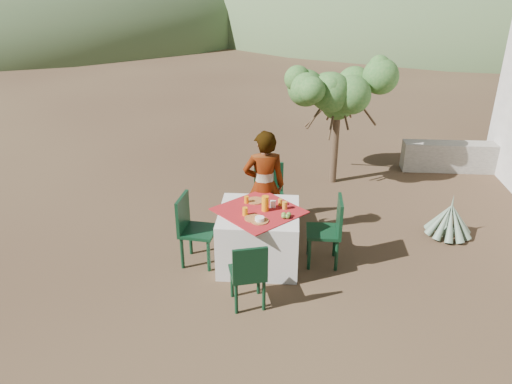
{
  "coord_description": "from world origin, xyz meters",
  "views": [
    {
      "loc": [
        0.15,
        -5.68,
        3.67
      ],
      "look_at": [
        -0.28,
        0.37,
        0.83
      ],
      "focal_mm": 35.0,
      "sensor_mm": 36.0,
      "label": 1
    }
  ],
  "objects_px": {
    "chair_left": "(192,227)",
    "juice_pitcher": "(265,203)",
    "table": "(259,236)",
    "chair_near": "(249,273)",
    "shrub_tree": "(342,97)",
    "agave": "(449,220)",
    "person": "(264,186)",
    "chair_right": "(330,228)",
    "chair_far": "(269,192)"
  },
  "relations": [
    {
      "from": "shrub_tree",
      "to": "agave",
      "type": "height_order",
      "value": "shrub_tree"
    },
    {
      "from": "table",
      "to": "chair_near",
      "type": "relative_size",
      "value": 1.53
    },
    {
      "from": "chair_far",
      "to": "chair_near",
      "type": "xyz_separation_m",
      "value": [
        -0.13,
        -2.05,
        -0.05
      ]
    },
    {
      "from": "chair_near",
      "to": "shrub_tree",
      "type": "height_order",
      "value": "shrub_tree"
    },
    {
      "from": "shrub_tree",
      "to": "juice_pitcher",
      "type": "height_order",
      "value": "shrub_tree"
    },
    {
      "from": "table",
      "to": "chair_left",
      "type": "height_order",
      "value": "chair_left"
    },
    {
      "from": "chair_near",
      "to": "agave",
      "type": "relative_size",
      "value": 1.18
    },
    {
      "from": "agave",
      "to": "shrub_tree",
      "type": "bearing_deg",
      "value": 128.15
    },
    {
      "from": "chair_far",
      "to": "juice_pitcher",
      "type": "height_order",
      "value": "juice_pitcher"
    },
    {
      "from": "table",
      "to": "chair_far",
      "type": "bearing_deg",
      "value": 85.61
    },
    {
      "from": "chair_far",
      "to": "juice_pitcher",
      "type": "relative_size",
      "value": 4.71
    },
    {
      "from": "table",
      "to": "chair_near",
      "type": "distance_m",
      "value": 0.99
    },
    {
      "from": "chair_far",
      "to": "chair_right",
      "type": "distance_m",
      "value": 1.34
    },
    {
      "from": "chair_left",
      "to": "person",
      "type": "height_order",
      "value": "person"
    },
    {
      "from": "juice_pitcher",
      "to": "shrub_tree",
      "type": "bearing_deg",
      "value": 67.75
    },
    {
      "from": "chair_left",
      "to": "shrub_tree",
      "type": "bearing_deg",
      "value": -29.29
    },
    {
      "from": "chair_near",
      "to": "shrub_tree",
      "type": "relative_size",
      "value": 0.43
    },
    {
      "from": "agave",
      "to": "juice_pitcher",
      "type": "relative_size",
      "value": 3.59
    },
    {
      "from": "chair_right",
      "to": "shrub_tree",
      "type": "relative_size",
      "value": 0.48
    },
    {
      "from": "juice_pitcher",
      "to": "chair_near",
      "type": "bearing_deg",
      "value": -97.55
    },
    {
      "from": "table",
      "to": "chair_near",
      "type": "height_order",
      "value": "chair_near"
    },
    {
      "from": "shrub_tree",
      "to": "chair_near",
      "type": "bearing_deg",
      "value": -108.64
    },
    {
      "from": "chair_left",
      "to": "chair_far",
      "type": "bearing_deg",
      "value": -32.76
    },
    {
      "from": "chair_near",
      "to": "juice_pitcher",
      "type": "distance_m",
      "value": 1.06
    },
    {
      "from": "chair_far",
      "to": "agave",
      "type": "height_order",
      "value": "chair_far"
    },
    {
      "from": "chair_left",
      "to": "juice_pitcher",
      "type": "height_order",
      "value": "juice_pitcher"
    },
    {
      "from": "shrub_tree",
      "to": "juice_pitcher",
      "type": "distance_m",
      "value": 3.09
    },
    {
      "from": "chair_left",
      "to": "shrub_tree",
      "type": "distance_m",
      "value": 3.68
    },
    {
      "from": "agave",
      "to": "chair_right",
      "type": "bearing_deg",
      "value": -154.25
    },
    {
      "from": "person",
      "to": "chair_far",
      "type": "bearing_deg",
      "value": -107.32
    },
    {
      "from": "chair_far",
      "to": "chair_left",
      "type": "height_order",
      "value": "chair_left"
    },
    {
      "from": "table",
      "to": "chair_near",
      "type": "bearing_deg",
      "value": -92.93
    },
    {
      "from": "chair_near",
      "to": "chair_right",
      "type": "relative_size",
      "value": 0.91
    },
    {
      "from": "person",
      "to": "juice_pitcher",
      "type": "height_order",
      "value": "person"
    },
    {
      "from": "table",
      "to": "person",
      "type": "relative_size",
      "value": 0.8
    },
    {
      "from": "table",
      "to": "chair_far",
      "type": "height_order",
      "value": "chair_far"
    },
    {
      "from": "agave",
      "to": "chair_far",
      "type": "bearing_deg",
      "value": 176.09
    },
    {
      "from": "chair_far",
      "to": "chair_right",
      "type": "bearing_deg",
      "value": -59.06
    },
    {
      "from": "person",
      "to": "shrub_tree",
      "type": "height_order",
      "value": "shrub_tree"
    },
    {
      "from": "chair_near",
      "to": "chair_far",
      "type": "bearing_deg",
      "value": -108.89
    },
    {
      "from": "table",
      "to": "chair_right",
      "type": "xyz_separation_m",
      "value": [
        0.92,
        0.03,
        0.14
      ]
    },
    {
      "from": "chair_far",
      "to": "person",
      "type": "height_order",
      "value": "person"
    },
    {
      "from": "chair_near",
      "to": "agave",
      "type": "bearing_deg",
      "value": -161.01
    },
    {
      "from": "table",
      "to": "chair_left",
      "type": "distance_m",
      "value": 0.88
    },
    {
      "from": "chair_near",
      "to": "chair_right",
      "type": "xyz_separation_m",
      "value": [
        0.97,
        1.01,
        0.05
      ]
    },
    {
      "from": "table",
      "to": "chair_right",
      "type": "relative_size",
      "value": 1.39
    },
    {
      "from": "shrub_tree",
      "to": "agave",
      "type": "distance_m",
      "value": 2.74
    },
    {
      "from": "table",
      "to": "shrub_tree",
      "type": "relative_size",
      "value": 0.66
    },
    {
      "from": "chair_right",
      "to": "juice_pitcher",
      "type": "relative_size",
      "value": 4.68
    },
    {
      "from": "chair_left",
      "to": "person",
      "type": "bearing_deg",
      "value": -44.62
    }
  ]
}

